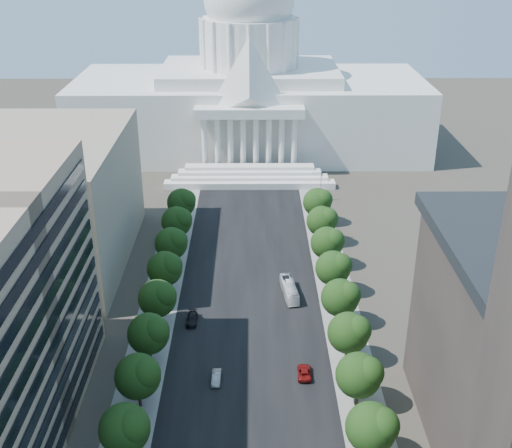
{
  "coord_description": "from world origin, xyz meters",
  "views": [
    {
      "loc": [
        0.67,
        -36.1,
        72.77
      ],
      "look_at": [
        1.5,
        81.17,
        17.98
      ],
      "focal_mm": 45.0,
      "sensor_mm": 36.0,
      "label": 1
    }
  ],
  "objects_px": {
    "car_silver": "(216,378)",
    "car_red": "(304,372)",
    "car_dark_b": "(192,319)",
    "city_bus": "(289,289)"
  },
  "relations": [
    {
      "from": "car_silver",
      "to": "car_red",
      "type": "bearing_deg",
      "value": 6.05
    },
    {
      "from": "car_red",
      "to": "city_bus",
      "type": "distance_m",
      "value": 27.31
    },
    {
      "from": "car_dark_b",
      "to": "city_bus",
      "type": "relative_size",
      "value": 0.5
    },
    {
      "from": "car_red",
      "to": "city_bus",
      "type": "bearing_deg",
      "value": -85.43
    },
    {
      "from": "car_red",
      "to": "city_bus",
      "type": "xyz_separation_m",
      "value": [
        -1.2,
        27.27,
        0.77
      ]
    },
    {
      "from": "car_dark_b",
      "to": "city_bus",
      "type": "xyz_separation_m",
      "value": [
        20.18,
        10.27,
        0.71
      ]
    },
    {
      "from": "car_silver",
      "to": "city_bus",
      "type": "bearing_deg",
      "value": 64.29
    },
    {
      "from": "car_red",
      "to": "city_bus",
      "type": "height_order",
      "value": "city_bus"
    },
    {
      "from": "car_red",
      "to": "city_bus",
      "type": "relative_size",
      "value": 0.48
    },
    {
      "from": "car_dark_b",
      "to": "car_silver",
      "type": "bearing_deg",
      "value": -71.9
    }
  ]
}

